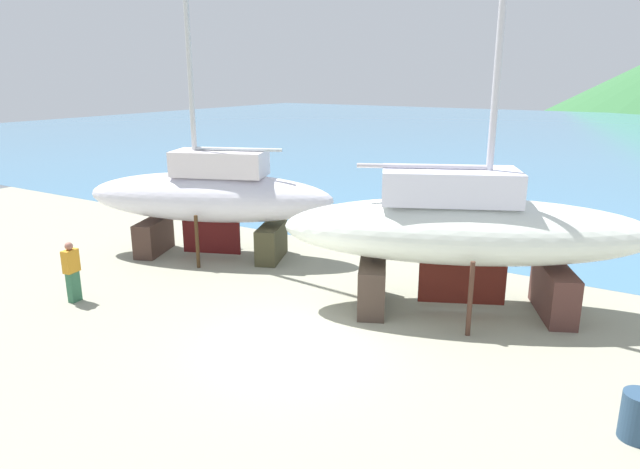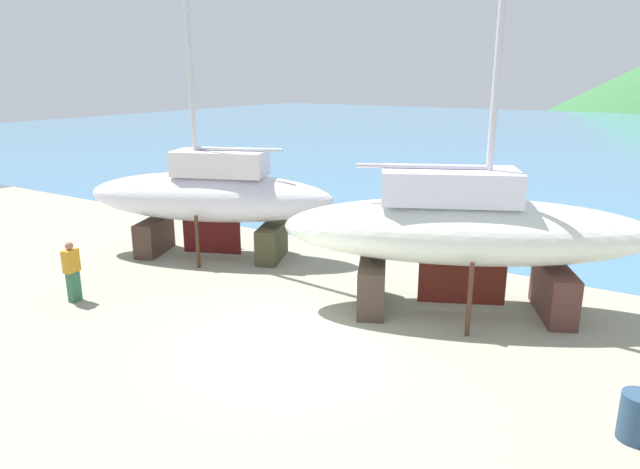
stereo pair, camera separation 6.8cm
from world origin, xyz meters
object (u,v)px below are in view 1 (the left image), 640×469
sailboat_far_slipway (464,229)px  sailboat_mid_port (210,196)px  worker (72,271)px  barrel_tipped_center (639,416)px

sailboat_far_slipway → sailboat_mid_port: bearing=154.0°
sailboat_mid_port → worker: bearing=62.8°
sailboat_mid_port → worker: size_ratio=8.31×
worker → sailboat_far_slipway: bearing=-160.9°
sailboat_mid_port → sailboat_far_slipway: (8.92, -0.14, 0.12)m
sailboat_far_slipway → barrel_tipped_center: (4.49, -3.88, -1.83)m
sailboat_mid_port → sailboat_far_slipway: size_ratio=0.89×
barrel_tipped_center → sailboat_far_slipway: bearing=139.1°
worker → barrel_tipped_center: (13.88, 1.17, -0.46)m
sailboat_mid_port → barrel_tipped_center: (13.41, -4.03, -1.71)m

